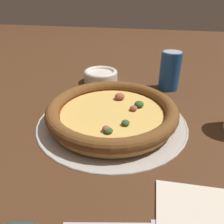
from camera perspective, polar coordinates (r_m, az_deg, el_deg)
ground_plane at (r=0.56m, az=0.00°, el=-2.39°), size 3.00×3.00×0.00m
pizza_tray at (r=0.55m, az=0.00°, el=-2.07°), size 0.38×0.38×0.01m
pizza at (r=0.54m, az=0.02°, el=0.17°), size 0.32×0.32×0.04m
bowl_near at (r=0.79m, az=-2.98°, el=9.40°), size 0.12×0.12×0.04m
beverage_can at (r=0.75m, az=14.93°, el=10.37°), size 0.07×0.07×0.12m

